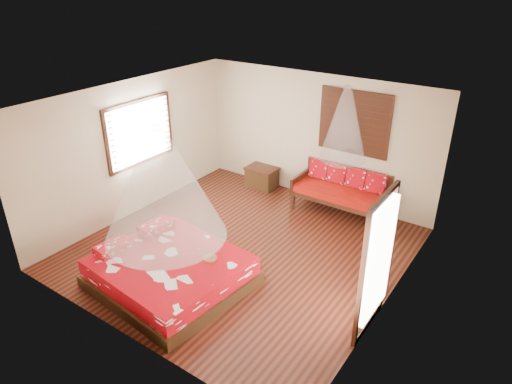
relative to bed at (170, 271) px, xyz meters
The scene contains 10 objects.
room 1.94m from the bed, 77.06° to the left, with size 5.54×5.54×2.84m.
bed is the anchor object (origin of this frame).
daybed 4.11m from the bed, 72.70° to the left, with size 1.95×0.87×0.98m.
storage_chest 4.07m from the bed, 102.17° to the left, with size 0.72×0.53×0.49m.
shutter_panel 4.71m from the bed, 73.97° to the left, with size 1.52×0.06×1.32m.
window_left 3.26m from the bed, 143.79° to the left, with size 0.10×1.74×1.34m.
glazed_door 3.31m from the bed, 16.81° to the left, with size 0.08×1.02×2.16m.
wine_tray 0.74m from the bed, 34.04° to the left, with size 0.23×0.23×0.19m.
mosquito_net_main 1.60m from the bed, ahead, with size 1.89×1.89×1.80m, color white.
mosquito_net_daybed 4.34m from the bed, 72.10° to the left, with size 0.94×0.94×1.50m, color white.
Camera 1 is at (4.31, -5.77, 4.73)m, focal length 32.00 mm.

